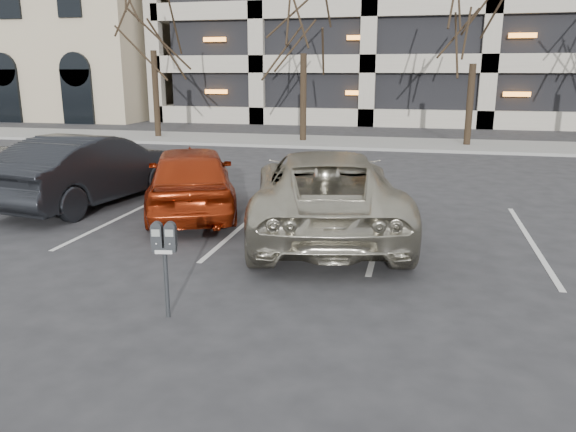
% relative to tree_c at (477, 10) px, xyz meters
% --- Properties ---
extents(ground, '(140.00, 140.00, 0.00)m').
position_rel_tree_c_xyz_m(ground, '(-4.00, -16.00, -5.44)').
color(ground, '#28282B').
rests_on(ground, ground).
extents(sidewalk, '(80.00, 4.00, 0.12)m').
position_rel_tree_c_xyz_m(sidewalk, '(-4.00, 0.00, -5.38)').
color(sidewalk, gray).
rests_on(sidewalk, ground).
extents(stall_lines, '(16.90, 5.20, 0.00)m').
position_rel_tree_c_xyz_m(stall_lines, '(-5.40, -13.70, -5.43)').
color(stall_lines, silver).
rests_on(stall_lines, ground).
extents(office_building, '(26.00, 16.20, 15.00)m').
position_rel_tree_c_xyz_m(office_building, '(-32.00, 13.92, 2.05)').
color(office_building, tan).
rests_on(office_building, ground).
extents(tree_c, '(3.31, 3.31, 7.53)m').
position_rel_tree_c_xyz_m(tree_c, '(0.00, 0.00, 0.00)').
color(tree_c, black).
rests_on(tree_c, ground).
extents(parking_meter, '(0.34, 0.18, 1.25)m').
position_rel_tree_c_xyz_m(parking_meter, '(-5.00, -18.36, -4.48)').
color(parking_meter, black).
rests_on(parking_meter, ground).
extents(suv_silver, '(3.89, 6.33, 1.64)m').
position_rel_tree_c_xyz_m(suv_silver, '(-3.67, -14.00, -4.62)').
color(suv_silver, '#A8A28F').
rests_on(suv_silver, ground).
extents(car_red, '(3.47, 4.97, 1.57)m').
position_rel_tree_c_xyz_m(car_red, '(-6.82, -13.15, -4.65)').
color(car_red, maroon).
rests_on(car_red, ground).
extents(car_dark, '(2.56, 5.28, 1.67)m').
position_rel_tree_c_xyz_m(car_dark, '(-9.50, -12.78, -4.60)').
color(car_dark, black).
rests_on(car_dark, ground).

